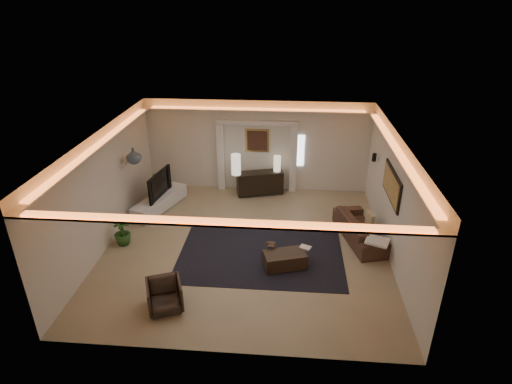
# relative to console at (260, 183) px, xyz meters

# --- Properties ---
(floor) EXTENTS (7.00, 7.00, 0.00)m
(floor) POSITION_rel_console_xyz_m (-0.12, -3.05, -0.40)
(floor) COLOR tan
(floor) RESTS_ON ground
(ceiling) EXTENTS (7.00, 7.00, 0.00)m
(ceiling) POSITION_rel_console_xyz_m (-0.12, -3.05, 2.50)
(ceiling) COLOR white
(ceiling) RESTS_ON ground
(wall_back) EXTENTS (7.00, 0.00, 7.00)m
(wall_back) POSITION_rel_console_xyz_m (-0.12, 0.45, 1.05)
(wall_back) COLOR beige
(wall_back) RESTS_ON ground
(wall_front) EXTENTS (7.00, 0.00, 7.00)m
(wall_front) POSITION_rel_console_xyz_m (-0.12, -6.55, 1.05)
(wall_front) COLOR beige
(wall_front) RESTS_ON ground
(wall_left) EXTENTS (0.00, 7.00, 7.00)m
(wall_left) POSITION_rel_console_xyz_m (-3.62, -3.05, 1.05)
(wall_left) COLOR beige
(wall_left) RESTS_ON ground
(wall_right) EXTENTS (0.00, 7.00, 7.00)m
(wall_right) POSITION_rel_console_xyz_m (3.38, -3.05, 1.05)
(wall_right) COLOR beige
(wall_right) RESTS_ON ground
(cove_soffit) EXTENTS (7.00, 7.00, 0.04)m
(cove_soffit) POSITION_rel_console_xyz_m (-0.12, -3.05, 2.22)
(cove_soffit) COLOR silver
(cove_soffit) RESTS_ON ceiling
(daylight_slit) EXTENTS (0.25, 0.03, 1.00)m
(daylight_slit) POSITION_rel_console_xyz_m (1.23, 0.43, 0.95)
(daylight_slit) COLOR white
(daylight_slit) RESTS_ON wall_back
(area_rug) EXTENTS (4.00, 3.00, 0.01)m
(area_rug) POSITION_rel_console_xyz_m (0.28, -3.25, -0.39)
(area_rug) COLOR black
(area_rug) RESTS_ON ground
(pilaster_left) EXTENTS (0.22, 0.20, 2.20)m
(pilaster_left) POSITION_rel_console_xyz_m (-1.27, 0.35, 0.70)
(pilaster_left) COLOR silver
(pilaster_left) RESTS_ON ground
(pilaster_right) EXTENTS (0.22, 0.20, 2.20)m
(pilaster_right) POSITION_rel_console_xyz_m (1.03, 0.35, 0.70)
(pilaster_right) COLOR silver
(pilaster_right) RESTS_ON ground
(alcove_header) EXTENTS (2.52, 0.20, 0.12)m
(alcove_header) POSITION_rel_console_xyz_m (-0.12, 0.35, 1.85)
(alcove_header) COLOR silver
(alcove_header) RESTS_ON wall_back
(painting_frame) EXTENTS (0.74, 0.04, 0.74)m
(painting_frame) POSITION_rel_console_xyz_m (-0.12, 0.42, 1.25)
(painting_frame) COLOR tan
(painting_frame) RESTS_ON wall_back
(painting_canvas) EXTENTS (0.62, 0.02, 0.62)m
(painting_canvas) POSITION_rel_console_xyz_m (-0.12, 0.40, 1.25)
(painting_canvas) COLOR #4C2D1E
(painting_canvas) RESTS_ON wall_back
(art_panel_frame) EXTENTS (0.04, 1.64, 0.74)m
(art_panel_frame) POSITION_rel_console_xyz_m (3.35, -2.75, 1.30)
(art_panel_frame) COLOR black
(art_panel_frame) RESTS_ON wall_right
(art_panel_gold) EXTENTS (0.02, 1.50, 0.62)m
(art_panel_gold) POSITION_rel_console_xyz_m (3.32, -2.75, 1.30)
(art_panel_gold) COLOR tan
(art_panel_gold) RESTS_ON wall_right
(wall_sconce) EXTENTS (0.12, 0.12, 0.22)m
(wall_sconce) POSITION_rel_console_xyz_m (3.26, -0.85, 1.28)
(wall_sconce) COLOR black
(wall_sconce) RESTS_ON wall_right
(wall_niche) EXTENTS (0.10, 0.55, 0.04)m
(wall_niche) POSITION_rel_console_xyz_m (-3.56, -1.65, 1.25)
(wall_niche) COLOR silver
(wall_niche) RESTS_ON wall_left
(console) EXTENTS (1.50, 0.82, 0.72)m
(console) POSITION_rel_console_xyz_m (0.00, 0.00, 0.00)
(console) COLOR black
(console) RESTS_ON ground
(lamp_left) EXTENTS (0.35, 0.35, 0.65)m
(lamp_left) POSITION_rel_console_xyz_m (-0.72, -0.22, 0.69)
(lamp_left) COLOR #EBE2C7
(lamp_left) RESTS_ON console
(lamp_right) EXTENTS (0.23, 0.23, 0.50)m
(lamp_right) POSITION_rel_console_xyz_m (0.53, 0.14, 0.69)
(lamp_right) COLOR #F4E6BF
(lamp_right) RESTS_ON console
(media_ledge) EXTENTS (1.20, 2.14, 0.39)m
(media_ledge) POSITION_rel_console_xyz_m (-2.88, -1.25, -0.18)
(media_ledge) COLOR silver
(media_ledge) RESTS_ON ground
(tv) EXTENTS (1.33, 0.40, 0.76)m
(tv) POSITION_rel_console_xyz_m (-2.95, -1.21, 0.43)
(tv) COLOR black
(tv) RESTS_ON media_ledge
(figurine) EXTENTS (0.18, 0.18, 0.41)m
(figurine) POSITION_rel_console_xyz_m (-3.14, -0.63, 0.24)
(figurine) COLOR black
(figurine) RESTS_ON media_ledge
(ginger_jar) EXTENTS (0.47, 0.47, 0.42)m
(ginger_jar) POSITION_rel_console_xyz_m (-3.27, -1.79, 1.48)
(ginger_jar) COLOR #3D464F
(ginger_jar) RESTS_ON wall_niche
(plant) EXTENTS (0.54, 0.54, 0.74)m
(plant) POSITION_rel_console_xyz_m (-3.27, -3.20, -0.03)
(plant) COLOR #274F1D
(plant) RESTS_ON ground
(sofa) EXTENTS (2.23, 1.32, 0.61)m
(sofa) POSITION_rel_console_xyz_m (2.82, -2.46, -0.10)
(sofa) COLOR #5A321D
(sofa) RESTS_ON ground
(throw_blanket) EXTENTS (0.64, 0.59, 0.06)m
(throw_blanket) POSITION_rel_console_xyz_m (3.03, -3.43, 0.15)
(throw_blanket) COLOR silver
(throw_blanket) RESTS_ON sofa
(throw_pillow) EXTENTS (0.19, 0.39, 0.38)m
(throw_pillow) POSITION_rel_console_xyz_m (3.03, -2.38, 0.15)
(throw_pillow) COLOR tan
(throw_pillow) RESTS_ON sofa
(coffee_table) EXTENTS (1.07, 0.78, 0.36)m
(coffee_table) POSITION_rel_console_xyz_m (0.87, -3.86, -0.20)
(coffee_table) COLOR black
(coffee_table) RESTS_ON ground
(bowl) EXTENTS (0.26, 0.26, 0.06)m
(bowl) POSITION_rel_console_xyz_m (0.53, -3.60, 0.04)
(bowl) COLOR #382A1F
(bowl) RESTS_ON coffee_table
(magazine) EXTENTS (0.31, 0.27, 0.03)m
(magazine) POSITION_rel_console_xyz_m (1.35, -3.60, 0.02)
(magazine) COLOR beige
(magazine) RESTS_ON coffee_table
(armchair) EXTENTS (0.89, 0.90, 0.64)m
(armchair) POSITION_rel_console_xyz_m (-1.53, -5.48, -0.08)
(armchair) COLOR black
(armchair) RESTS_ON ground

